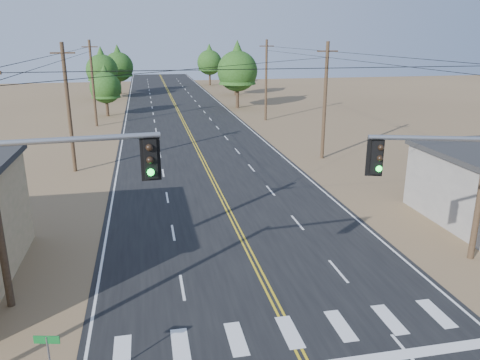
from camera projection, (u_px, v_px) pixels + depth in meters
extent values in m
cube|color=black|center=(208.00, 170.00, 37.77)|extent=(15.00, 200.00, 0.02)
cylinder|color=#4C3826|center=(69.00, 109.00, 36.16)|extent=(0.30, 0.30, 10.00)
cube|color=#4C3826|center=(63.00, 53.00, 34.91)|extent=(1.80, 0.12, 0.12)
cylinder|color=#4C3826|center=(93.00, 84.00, 54.87)|extent=(0.30, 0.30, 10.00)
cube|color=#4C3826|center=(90.00, 47.00, 53.63)|extent=(1.80, 0.12, 0.12)
cylinder|color=#4C3826|center=(325.00, 102.00, 40.18)|extent=(0.30, 0.30, 10.00)
cube|color=#4C3826|center=(328.00, 51.00, 38.94)|extent=(1.80, 0.12, 0.12)
cylinder|color=#4C3826|center=(266.00, 81.00, 58.90)|extent=(0.30, 0.30, 10.00)
cube|color=#4C3826|center=(267.00, 46.00, 57.65)|extent=(1.80, 0.12, 0.12)
cylinder|color=gray|center=(39.00, 141.00, 12.94)|extent=(6.67, 0.65, 0.17)
cube|color=black|center=(150.00, 158.00, 13.93)|extent=(0.40, 0.35, 1.18)
sphere|color=black|center=(149.00, 148.00, 13.63)|extent=(0.22, 0.22, 0.22)
sphere|color=black|center=(150.00, 160.00, 13.74)|extent=(0.22, 0.22, 0.22)
sphere|color=#0CE533|center=(151.00, 172.00, 13.85)|extent=(0.22, 0.22, 0.22)
cylinder|color=gray|center=(467.00, 139.00, 15.04)|extent=(6.04, 1.93, 0.16)
cube|color=black|center=(376.00, 157.00, 15.47)|extent=(0.43, 0.40, 1.13)
sphere|color=black|center=(381.00, 148.00, 15.21)|extent=(0.20, 0.20, 0.20)
sphere|color=black|center=(380.00, 158.00, 15.31)|extent=(0.20, 0.20, 0.20)
sphere|color=#0CE533|center=(379.00, 169.00, 15.42)|extent=(0.20, 0.20, 0.20)
cube|color=#0D6023|center=(47.00, 340.00, 13.00)|extent=(0.72, 0.19, 0.25)
cylinder|color=#3F2D1E|center=(107.00, 107.00, 63.09)|extent=(0.41, 0.41, 2.48)
cone|color=#224814|center=(105.00, 81.00, 62.07)|extent=(3.86, 3.86, 4.41)
sphere|color=#224814|center=(106.00, 88.00, 62.34)|extent=(4.14, 4.14, 4.14)
cylinder|color=#3F2D1E|center=(104.00, 90.00, 79.83)|extent=(0.41, 0.41, 3.17)
cone|color=#224814|center=(101.00, 63.00, 78.53)|extent=(4.93, 4.93, 5.63)
sphere|color=#224814|center=(102.00, 70.00, 78.86)|extent=(5.28, 5.28, 5.28)
cylinder|color=#3F2D1E|center=(120.00, 85.00, 86.93)|extent=(0.46, 0.46, 3.22)
cone|color=#224814|center=(118.00, 60.00, 85.61)|extent=(5.01, 5.01, 5.73)
sphere|color=#224814|center=(118.00, 67.00, 85.95)|extent=(5.37, 5.37, 5.37)
cylinder|color=#3F2D1E|center=(237.00, 96.00, 69.91)|extent=(0.49, 0.49, 3.56)
cone|color=#224814|center=(237.00, 62.00, 68.45)|extent=(5.53, 5.53, 6.32)
sphere|color=#224814|center=(237.00, 71.00, 68.83)|extent=(5.93, 5.93, 5.93)
cylinder|color=#3F2D1E|center=(235.00, 87.00, 85.30)|extent=(0.43, 0.43, 2.97)
cone|color=#224814|center=(235.00, 64.00, 84.08)|extent=(4.62, 4.62, 5.28)
sphere|color=#224814|center=(235.00, 70.00, 84.40)|extent=(4.95, 4.95, 4.95)
cylinder|color=#3F2D1E|center=(210.00, 78.00, 102.00)|extent=(0.42, 0.42, 3.19)
cone|color=#224814|center=(209.00, 57.00, 100.69)|extent=(4.96, 4.96, 5.67)
sphere|color=#224814|center=(210.00, 62.00, 101.03)|extent=(5.31, 5.31, 5.31)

